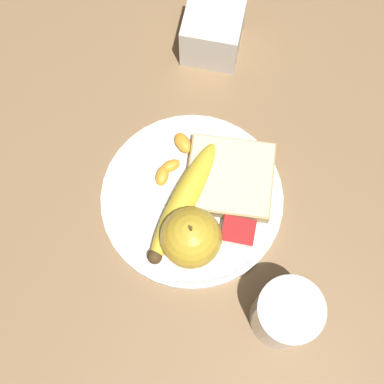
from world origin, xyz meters
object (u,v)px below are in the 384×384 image
(juice_glass, at_px, (285,314))
(jam_packet, at_px, (238,232))
(plate, at_px, (192,198))
(banana, at_px, (184,202))
(bread_slice, at_px, (230,178))
(fork, at_px, (184,202))
(apple, at_px, (191,238))
(condiment_caddy, at_px, (213,32))

(juice_glass, height_order, jam_packet, juice_glass)
(plate, relative_size, banana, 1.34)
(bread_slice, height_order, fork, bread_slice)
(plate, bearing_deg, apple, 100.38)
(plate, relative_size, jam_packet, 5.83)
(jam_packet, bearing_deg, banana, -17.59)
(banana, xyz_separation_m, bread_slice, (-0.05, -0.05, -0.01))
(bread_slice, distance_m, jam_packet, 0.08)
(apple, relative_size, fork, 0.54)
(bread_slice, xyz_separation_m, jam_packet, (-0.02, 0.07, -0.00))
(bread_slice, bearing_deg, juice_glass, 120.15)
(fork, relative_size, condiment_caddy, 1.96)
(banana, height_order, jam_packet, banana)
(plate, xyz_separation_m, fork, (0.01, 0.01, 0.01))
(banana, distance_m, fork, 0.02)
(juice_glass, xyz_separation_m, jam_packet, (0.07, -0.09, -0.02))
(condiment_caddy, bearing_deg, bread_slice, 106.93)
(bread_slice, bearing_deg, banana, 41.63)
(banana, bearing_deg, jam_packet, 162.41)
(juice_glass, relative_size, jam_packet, 2.07)
(fork, bearing_deg, plate, 44.81)
(plate, bearing_deg, juice_glass, 136.85)
(plate, height_order, fork, fork)
(plate, height_order, juice_glass, juice_glass)
(banana, distance_m, condiment_caddy, 0.26)
(apple, height_order, fork, apple)
(fork, height_order, jam_packet, jam_packet)
(condiment_caddy, bearing_deg, banana, 92.46)
(jam_packet, relative_size, condiment_caddy, 0.52)
(plate, height_order, banana, banana)
(plate, distance_m, banana, 0.03)
(plate, distance_m, apple, 0.08)
(juice_glass, bearing_deg, plate, -43.15)
(juice_glass, bearing_deg, apple, -27.40)
(juice_glass, xyz_separation_m, banana, (0.15, -0.12, -0.01))
(juice_glass, distance_m, bread_slice, 0.19)
(plate, height_order, jam_packet, jam_packet)
(bread_slice, bearing_deg, plate, 36.26)
(juice_glass, distance_m, condiment_caddy, 0.41)
(juice_glass, height_order, fork, juice_glass)
(banana, height_order, bread_slice, banana)
(plate, xyz_separation_m, apple, (-0.01, 0.07, 0.04))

